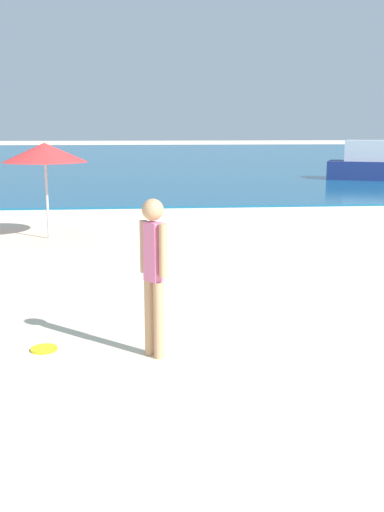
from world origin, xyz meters
TOP-DOWN VIEW (x-y plane):
  - water at (0.00, 44.70)m, footprint 160.00×60.00m
  - person_standing at (-0.68, 3.61)m, footprint 0.26×0.30m
  - frisbee at (-1.82, 3.87)m, footprint 0.27×0.27m
  - boat_near at (9.46, 22.59)m, footprint 5.05×3.31m
  - beach_umbrella at (-2.67, 10.32)m, footprint 1.70×1.70m

SIDE VIEW (x-z plane):
  - frisbee at x=-1.82m, z-range 0.00..0.03m
  - water at x=0.00m, z-range 0.00..0.06m
  - boat_near at x=9.46m, z-range -0.19..1.45m
  - person_standing at x=-0.68m, z-range 0.11..1.69m
  - beach_umbrella at x=-2.67m, z-range 0.78..2.72m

